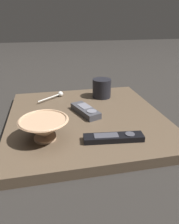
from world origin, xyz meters
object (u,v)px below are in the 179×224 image
at_px(coffee_mug, 102,88).
at_px(teaspoon, 58,95).
at_px(cereal_bowl, 44,128).
at_px(tv_remote_near, 114,138).
at_px(tv_remote_far, 86,111).

height_order(coffee_mug, teaspoon, coffee_mug).
height_order(cereal_bowl, tv_remote_near, cereal_bowl).
relative_size(tv_remote_near, tv_remote_far, 1.20).
xyz_separation_m(cereal_bowl, teaspoon, (-0.38, 0.07, -0.03)).
distance_m(cereal_bowl, coffee_mug, 0.44).
bearing_deg(teaspoon, tv_remote_near, 18.65).
distance_m(coffee_mug, teaspoon, 0.22).
xyz_separation_m(tv_remote_near, tv_remote_far, (-0.22, -0.05, 0.00)).
relative_size(teaspoon, tv_remote_near, 0.62).
bearing_deg(tv_remote_near, teaspoon, -161.35).
height_order(tv_remote_near, tv_remote_far, tv_remote_far).
xyz_separation_m(coffee_mug, tv_remote_far, (0.18, -0.11, -0.03)).
xyz_separation_m(teaspoon, tv_remote_near, (0.44, 0.15, -0.00)).
bearing_deg(cereal_bowl, tv_remote_near, 75.84).
xyz_separation_m(cereal_bowl, coffee_mug, (-0.34, 0.28, 0.00)).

